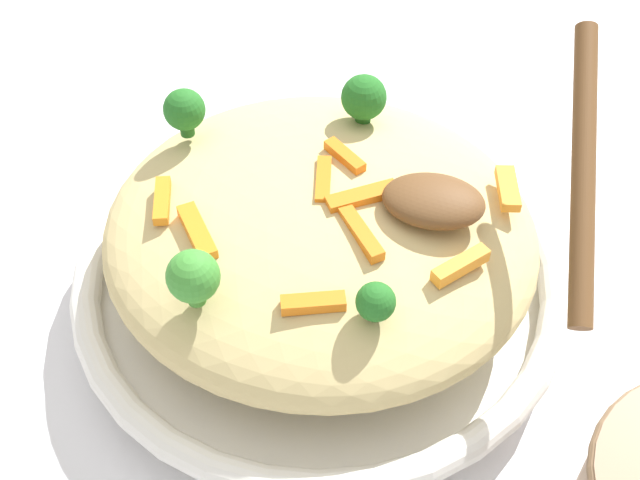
{
  "coord_description": "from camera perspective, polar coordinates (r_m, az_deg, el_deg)",
  "views": [
    {
      "loc": [
        0.07,
        -0.33,
        0.43
      ],
      "look_at": [
        0.0,
        0.0,
        0.06
      ],
      "focal_mm": 48.13,
      "sensor_mm": 36.0,
      "label": 1
    }
  ],
  "objects": [
    {
      "name": "carrot_piece_8",
      "position": [
        0.43,
        -0.46,
        -4.21
      ],
      "size": [
        0.03,
        0.02,
        0.01
      ],
      "primitive_type": "cube",
      "rotation": [
        0.0,
        0.0,
        0.3
      ],
      "color": "orange",
      "rests_on": "pasta_mound"
    },
    {
      "name": "carrot_piece_1",
      "position": [
        0.45,
        2.61,
        0.63
      ],
      "size": [
        0.03,
        0.04,
        0.01
      ],
      "primitive_type": "cube",
      "rotation": [
        0.0,
        0.0,
        5.36
      ],
      "color": "orange",
      "rests_on": "pasta_mound"
    },
    {
      "name": "broccoli_floret_1",
      "position": [
        0.42,
        -8.43,
        -2.45
      ],
      "size": [
        0.03,
        0.03,
        0.03
      ],
      "color": "#377928",
      "rests_on": "pasta_mound"
    },
    {
      "name": "ground_plane",
      "position": [
        0.55,
        0.0,
        -4.18
      ],
      "size": [
        2.4,
        2.4,
        0.0
      ],
      "primitive_type": "plane",
      "color": "silver"
    },
    {
      "name": "carrot_piece_5",
      "position": [
        0.46,
        -8.16,
        0.5
      ],
      "size": [
        0.03,
        0.04,
        0.01
      ],
      "primitive_type": "cube",
      "rotation": [
        0.0,
        0.0,
        5.33
      ],
      "color": "orange",
      "rests_on": "pasta_mound"
    },
    {
      "name": "broccoli_floret_2",
      "position": [
        0.52,
        2.93,
        9.42
      ],
      "size": [
        0.03,
        0.03,
        0.03
      ],
      "color": "#205B1C",
      "rests_on": "pasta_mound"
    },
    {
      "name": "carrot_piece_0",
      "position": [
        0.48,
        -0.34,
        4.08
      ],
      "size": [
        0.01,
        0.04,
        0.01
      ],
      "primitive_type": "cube",
      "rotation": [
        0.0,
        0.0,
        4.87
      ],
      "color": "orange",
      "rests_on": "pasta_mound"
    },
    {
      "name": "serving_spoon",
      "position": [
        0.46,
        10.93,
        3.24
      ],
      "size": [
        0.11,
        0.15,
        0.09
      ],
      "color": "brown",
      "rests_on": "pasta_mound"
    },
    {
      "name": "carrot_piece_7",
      "position": [
        0.47,
        2.76,
        2.58
      ],
      "size": [
        0.04,
        0.03,
        0.01
      ],
      "primitive_type": "cube",
      "rotation": [
        0.0,
        0.0,
        0.56
      ],
      "color": "orange",
      "rests_on": "pasta_mound"
    },
    {
      "name": "carrot_piece_3",
      "position": [
        0.45,
        9.32,
        -1.68
      ],
      "size": [
        0.03,
        0.03,
        0.01
      ],
      "primitive_type": "cube",
      "rotation": [
        0.0,
        0.0,
        0.81
      ],
      "color": "orange",
      "rests_on": "pasta_mound"
    },
    {
      "name": "pasta_mound",
      "position": [
        0.5,
        0.0,
        0.48
      ],
      "size": [
        0.25,
        0.24,
        0.07
      ],
      "primitive_type": "ellipsoid",
      "color": "#D1BA7A",
      "rests_on": "serving_bowl"
    },
    {
      "name": "carrot_piece_4",
      "position": [
        0.5,
        12.38,
        3.37
      ],
      "size": [
        0.02,
        0.03,
        0.01
      ],
      "primitive_type": "cube",
      "rotation": [
        0.0,
        0.0,
        1.75
      ],
      "color": "orange",
      "rests_on": "pasta_mound"
    },
    {
      "name": "serving_bowl",
      "position": [
        0.53,
        0.0,
        -2.74
      ],
      "size": [
        0.3,
        0.3,
        0.04
      ],
      "color": "white",
      "rests_on": "ground_plane"
    },
    {
      "name": "carrot_piece_6",
      "position": [
        0.49,
        1.66,
        5.61
      ],
      "size": [
        0.03,
        0.03,
        0.01
      ],
      "primitive_type": "cube",
      "rotation": [
        0.0,
        0.0,
        5.57
      ],
      "color": "orange",
      "rests_on": "pasta_mound"
    },
    {
      "name": "carrot_piece_2",
      "position": [
        0.48,
        -10.46,
        2.6
      ],
      "size": [
        0.02,
        0.03,
        0.01
      ],
      "primitive_type": "cube",
      "rotation": [
        0.0,
        0.0,
        1.84
      ],
      "color": "orange",
      "rests_on": "pasta_mound"
    },
    {
      "name": "broccoli_floret_3",
      "position": [
        0.52,
        -9.0,
        8.51
      ],
      "size": [
        0.03,
        0.03,
        0.03
      ],
      "color": "#205B1C",
      "rests_on": "pasta_mound"
    },
    {
      "name": "broccoli_floret_0",
      "position": [
        0.42,
        3.73,
        -4.14
      ],
      "size": [
        0.02,
        0.02,
        0.02
      ],
      "color": "#205B1C",
      "rests_on": "pasta_mound"
    }
  ]
}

